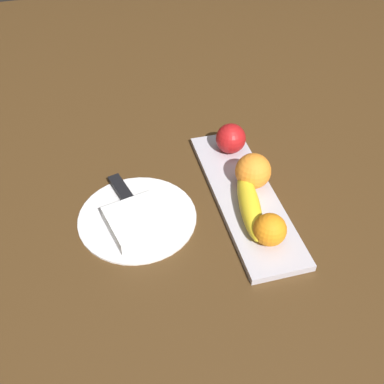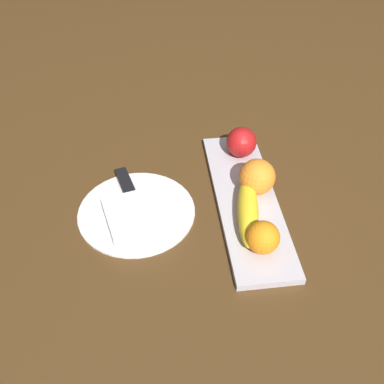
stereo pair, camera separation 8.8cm
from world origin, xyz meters
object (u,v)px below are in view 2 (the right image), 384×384
(fruit_tray, at_px, (246,201))
(orange_near_apple, at_px, (263,237))
(knife, at_px, (128,189))
(banana, at_px, (249,210))
(dinner_plate, at_px, (137,211))
(folded_napkin, at_px, (136,215))
(orange_near_banana, at_px, (257,177))
(apple, at_px, (241,142))

(fruit_tray, bearing_deg, orange_near_apple, -0.49)
(orange_near_apple, xyz_separation_m, knife, (-0.19, -0.23, -0.03))
(banana, distance_m, dinner_plate, 0.22)
(dinner_plate, distance_m, folded_napkin, 0.03)
(dinner_plate, relative_size, knife, 1.28)
(folded_napkin, bearing_deg, fruit_tray, 97.45)
(folded_napkin, xyz_separation_m, knife, (-0.09, -0.01, -0.01))
(orange_near_banana, distance_m, dinner_plate, 0.25)
(orange_near_banana, bearing_deg, folded_napkin, -78.34)
(dinner_plate, bearing_deg, fruit_tray, 90.00)
(folded_napkin, relative_size, knife, 0.62)
(knife, bearing_deg, orange_near_banana, 67.08)
(orange_near_apple, height_order, knife, orange_near_apple)
(fruit_tray, relative_size, knife, 2.28)
(apple, distance_m, orange_near_apple, 0.27)
(dinner_plate, bearing_deg, apple, 120.73)
(orange_near_apple, xyz_separation_m, orange_near_banana, (-0.15, 0.02, 0.01))
(fruit_tray, bearing_deg, banana, -9.24)
(orange_near_apple, bearing_deg, fruit_tray, 179.51)
(apple, relative_size, orange_near_banana, 0.91)
(orange_near_banana, bearing_deg, orange_near_apple, -8.83)
(fruit_tray, bearing_deg, apple, 174.04)
(apple, relative_size, orange_near_apple, 1.10)
(orange_near_apple, distance_m, folded_napkin, 0.24)
(fruit_tray, height_order, folded_napkin, folded_napkin)
(banana, bearing_deg, orange_near_apple, -164.17)
(folded_napkin, height_order, knife, folded_napkin)
(folded_napkin, bearing_deg, orange_near_banana, 101.66)
(fruit_tray, relative_size, orange_near_apple, 6.79)
(apple, height_order, dinner_plate, apple)
(fruit_tray, bearing_deg, folded_napkin, -82.55)
(folded_napkin, bearing_deg, apple, 125.65)
(dinner_plate, bearing_deg, banana, 76.16)
(fruit_tray, xyz_separation_m, dinner_plate, (0.00, -0.22, -0.00))
(fruit_tray, bearing_deg, knife, -103.77)
(folded_napkin, bearing_deg, dinner_plate, 180.00)
(orange_near_apple, height_order, orange_near_banana, orange_near_banana)
(fruit_tray, xyz_separation_m, apple, (-0.14, 0.01, 0.04))
(banana, distance_m, orange_near_banana, 0.08)
(orange_near_banana, bearing_deg, fruit_tray, -46.39)
(orange_near_apple, height_order, dinner_plate, orange_near_apple)
(apple, xyz_separation_m, knife, (0.08, -0.25, -0.03))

